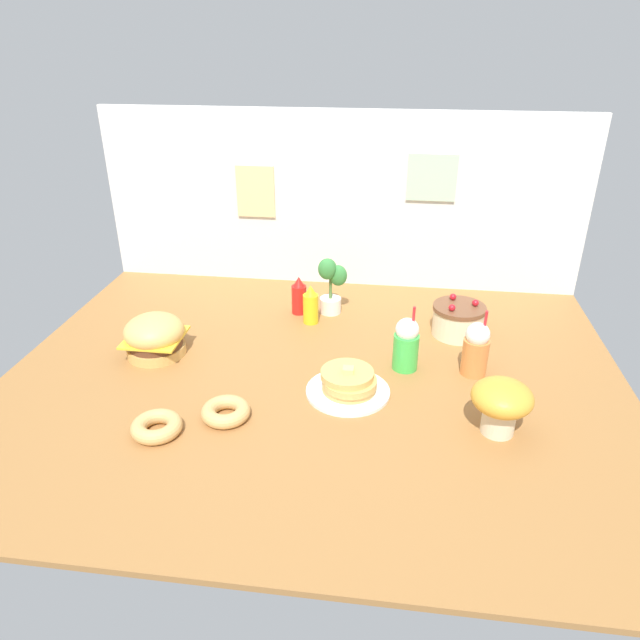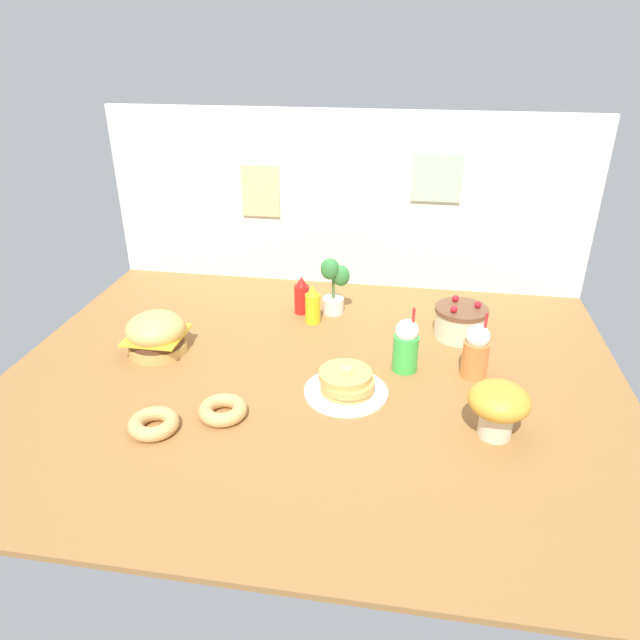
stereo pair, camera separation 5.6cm
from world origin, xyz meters
name	(u,v)px [view 1 (the left image)]	position (x,y,z in m)	size (l,w,h in m)	color
ground_plane	(313,379)	(0.00, 0.00, -0.01)	(2.25, 1.80, 0.02)	#9E6B38
back_wall	(340,201)	(0.00, 0.89, 0.41)	(2.25, 0.04, 0.82)	silver
burger	(155,336)	(-0.63, 0.08, 0.08)	(0.23, 0.23, 0.16)	#DBA859
pancake_stack	(348,384)	(0.14, -0.09, 0.04)	(0.29, 0.29, 0.10)	white
layer_cake	(458,320)	(0.54, 0.41, 0.07)	(0.21, 0.21, 0.16)	beige
ketchup_bottle	(299,296)	(-0.14, 0.52, 0.08)	(0.07, 0.07, 0.17)	red
mustard_bottle	(311,305)	(-0.07, 0.43, 0.08)	(0.07, 0.07, 0.17)	yellow
cream_soda_cup	(406,344)	(0.33, 0.11, 0.10)	(0.09, 0.09, 0.26)	green
orange_float_cup	(476,349)	(0.58, 0.10, 0.10)	(0.09, 0.09, 0.26)	orange
donut_pink_glaze	(157,426)	(-0.44, -0.39, 0.03)	(0.16, 0.16, 0.05)	tan
donut_chocolate	(226,411)	(-0.25, -0.29, 0.03)	(0.16, 0.16, 0.05)	tan
potted_plant	(331,283)	(0.00, 0.54, 0.14)	(0.13, 0.10, 0.26)	white
mushroom_stool	(501,402)	(0.62, -0.24, 0.11)	(0.19, 0.19, 0.18)	beige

